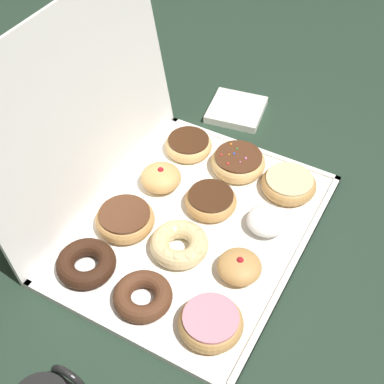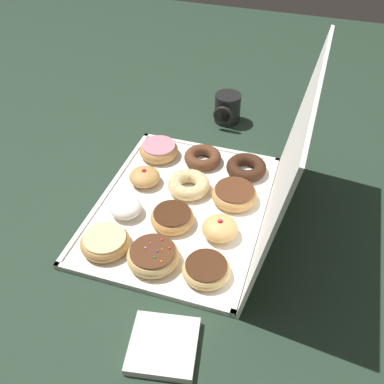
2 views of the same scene
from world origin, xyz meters
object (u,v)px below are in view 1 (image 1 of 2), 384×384
at_px(jelly_filled_donut_1, 239,267).
at_px(chocolate_cake_ring_donut_4, 141,295).
at_px(cruller_donut_5, 181,245).
at_px(chocolate_cake_ring_donut_8, 86,263).
at_px(donut_box, 196,229).
at_px(pink_frosted_donut_0, 211,322).
at_px(jelly_filled_donut_10, 161,177).
at_px(glazed_ring_donut_3, 289,184).
at_px(chocolate_frosted_donut_9, 125,219).
at_px(chocolate_frosted_donut_6, 210,200).
at_px(napkin_stack, 236,110).
at_px(chocolate_frosted_donut_11, 189,145).
at_px(powdered_filled_donut_2, 267,221).
at_px(sprinkle_donut_7, 239,162).

bearing_deg(jelly_filled_donut_1, chocolate_cake_ring_donut_4, 137.07).
relative_size(cruller_donut_5, chocolate_cake_ring_donut_8, 1.01).
bearing_deg(cruller_donut_5, donut_box, 3.34).
distance_m(pink_frosted_donut_0, jelly_filled_donut_10, 0.36).
distance_m(glazed_ring_donut_3, cruller_donut_5, 0.28).
relative_size(glazed_ring_donut_3, chocolate_frosted_donut_9, 0.98).
bearing_deg(chocolate_frosted_donut_6, chocolate_cake_ring_donut_4, 179.43).
bearing_deg(napkin_stack, chocolate_frosted_donut_11, 170.92).
bearing_deg(chocolate_cake_ring_donut_8, jelly_filled_donut_10, -1.79).
xyz_separation_m(powdered_filled_donut_2, chocolate_frosted_donut_9, (-0.13, 0.25, -0.00)).
xyz_separation_m(chocolate_cake_ring_donut_4, sprinkle_donut_7, (0.40, -0.01, 0.00)).
height_order(donut_box, chocolate_cake_ring_donut_4, chocolate_cake_ring_donut_4).
bearing_deg(chocolate_frosted_donut_9, powdered_filled_donut_2, -61.97).
bearing_deg(jelly_filled_donut_1, glazed_ring_donut_3, 0.30).
xyz_separation_m(chocolate_cake_ring_donut_8, napkin_stack, (0.58, -0.04, -0.02)).
distance_m(donut_box, cruller_donut_5, 0.07).
bearing_deg(chocolate_cake_ring_donut_8, glazed_ring_donut_3, -33.95).
height_order(chocolate_frosted_donut_6, jelly_filled_donut_10, jelly_filled_donut_10).
relative_size(chocolate_cake_ring_donut_8, chocolate_frosted_donut_9, 0.94).
bearing_deg(pink_frosted_donut_0, powdered_filled_donut_2, 1.73).
height_order(chocolate_frosted_donut_6, sprinkle_donut_7, sprinkle_donut_7).
xyz_separation_m(donut_box, cruller_donut_5, (-0.07, -0.00, 0.03)).
relative_size(jelly_filled_donut_1, chocolate_frosted_donut_6, 0.77).
height_order(sprinkle_donut_7, chocolate_frosted_donut_9, sprinkle_donut_7).
bearing_deg(chocolate_frosted_donut_11, napkin_stack, -9.08).
bearing_deg(pink_frosted_donut_0, donut_box, 34.94).
distance_m(jelly_filled_donut_1, glazed_ring_donut_3, 0.25).
distance_m(chocolate_cake_ring_donut_8, chocolate_frosted_donut_11, 0.39).
bearing_deg(chocolate_cake_ring_donut_8, donut_box, -34.61).
bearing_deg(pink_frosted_donut_0, jelly_filled_donut_1, 3.21).
relative_size(chocolate_cake_ring_donut_8, napkin_stack, 0.86).
distance_m(jelly_filled_donut_1, chocolate_frosted_donut_6, 0.18).
height_order(glazed_ring_donut_3, sprinkle_donut_7, sprinkle_donut_7).
xyz_separation_m(donut_box, powdered_filled_donut_2, (0.07, -0.12, 0.03)).
relative_size(jelly_filled_donut_10, napkin_stack, 0.67).
relative_size(powdered_filled_donut_2, chocolate_frosted_donut_9, 0.68).
relative_size(pink_frosted_donut_0, glazed_ring_donut_3, 0.97).
relative_size(donut_box, napkin_stack, 4.23).
distance_m(sprinkle_donut_7, chocolate_cake_ring_donut_8, 0.41).
height_order(chocolate_cake_ring_donut_4, sprinkle_donut_7, sprinkle_donut_7).
xyz_separation_m(jelly_filled_donut_1, chocolate_frosted_donut_9, (-0.01, 0.25, -0.00)).
relative_size(pink_frosted_donut_0, napkin_stack, 0.87).
xyz_separation_m(chocolate_frosted_donut_6, chocolate_cake_ring_donut_8, (-0.26, 0.13, -0.00)).
relative_size(glazed_ring_donut_3, chocolate_frosted_donut_11, 1.09).
relative_size(cruller_donut_5, napkin_stack, 0.87).
bearing_deg(chocolate_cake_ring_donut_4, jelly_filled_donut_1, -42.93).
height_order(pink_frosted_donut_0, chocolate_cake_ring_donut_4, pink_frosted_donut_0).
relative_size(chocolate_cake_ring_donut_4, chocolate_frosted_donut_11, 1.00).
relative_size(glazed_ring_donut_3, chocolate_frosted_donut_6, 1.08).
height_order(jelly_filled_donut_1, powdered_filled_donut_2, jelly_filled_donut_1).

